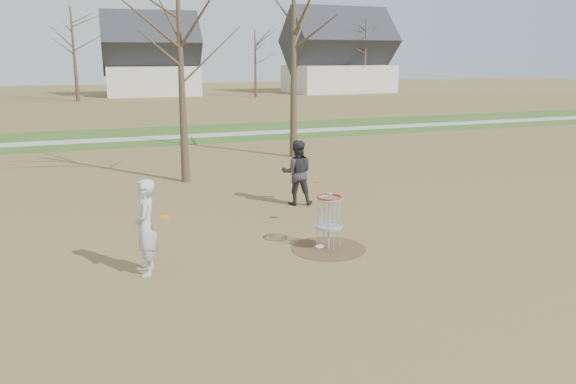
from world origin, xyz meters
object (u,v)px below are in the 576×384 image
object	(u,v)px
player_standing	(145,227)
player_throwing	(297,173)
disc_grounded	(320,246)
disc_golf_basket	(329,212)

from	to	relation	value
player_standing	player_throwing	bearing A→B (deg)	139.42
disc_grounded	disc_golf_basket	distance (m)	0.92
disc_grounded	player_throwing	bearing A→B (deg)	77.37
player_standing	disc_grounded	bearing A→B (deg)	103.40
disc_grounded	disc_golf_basket	world-z (taller)	disc_golf_basket
player_standing	disc_grounded	distance (m)	4.24
disc_golf_basket	disc_grounded	bearing A→B (deg)	131.39
player_throwing	disc_golf_basket	bearing A→B (deg)	97.24
player_throwing	player_standing	bearing A→B (deg)	57.93
player_standing	disc_grounded	size ratio (longest dim) A/B	9.37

